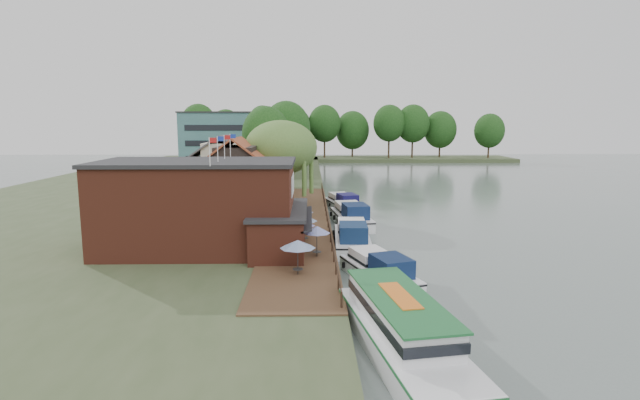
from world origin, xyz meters
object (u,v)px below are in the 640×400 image
object	(u,v)px
cottage_c	(263,163)
cruiser_0	(379,266)
pub	(223,205)
swan	(373,297)
cottage_a	(237,177)
umbrella_0	(298,257)
cottage_b	(225,168)
umbrella_2	(301,233)
tour_boat	(403,327)
cruiser_1	(352,234)
cruiser_3	(343,201)
cruiser_2	(351,213)
umbrella_3	(304,228)
umbrella_4	(303,219)
umbrella_1	(317,241)
willow	(281,164)
hotel_block	(242,140)

from	to	relation	value
cottage_c	cruiser_0	world-z (taller)	cottage_c
pub	swan	xyz separation A→B (m)	(10.95, -8.95, -4.43)
pub	swan	world-z (taller)	pub
cottage_a	umbrella_0	xyz separation A→B (m)	(7.13, -21.93, -2.96)
cottage_a	cottage_b	distance (m)	10.44
cottage_c	umbrella_2	world-z (taller)	cottage_c
cruiser_0	tour_boat	xyz separation A→B (m)	(-0.34, -11.08, 0.26)
cottage_b	cruiser_0	distance (m)	34.48
cottage_c	cruiser_0	bearing A→B (deg)	-73.24
cruiser_0	tour_boat	world-z (taller)	tour_boat
cottage_c	cruiser_1	size ratio (longest dim) A/B	0.80
cottage_b	umbrella_0	bearing A→B (deg)	-72.39
cruiser_3	swan	world-z (taller)	cruiser_3
cruiser_0	swan	world-z (taller)	cruiser_0
pub	cottage_a	world-z (taller)	cottage_a
cruiser_2	umbrella_3	bearing A→B (deg)	-119.58
umbrella_2	cruiser_2	distance (m)	15.11
umbrella_4	cruiser_0	distance (m)	12.79
pub	cottage_a	bearing A→B (deg)	93.81
cottage_a	umbrella_2	xyz separation A→B (m)	(7.22, -14.77, -2.96)
umbrella_1	cruiser_2	xyz separation A→B (m)	(4.00, 16.83, -0.97)
swan	willow	bearing A→B (deg)	104.43
umbrella_1	umbrella_3	xyz separation A→B (m)	(-1.01, 4.59, 0.00)
umbrella_3	cruiser_2	xyz separation A→B (m)	(5.01, 12.24, -0.97)
cruiser_1	swan	distance (m)	13.37
hotel_block	willow	xyz separation A→B (m)	(11.50, -51.00, -0.94)
cruiser_3	cottage_b	bearing A→B (deg)	161.45
cottage_b	tour_boat	size ratio (longest dim) A/B	0.73
cruiser_0	cruiser_3	world-z (taller)	cruiser_0
umbrella_0	swan	bearing A→B (deg)	-22.76
cottage_a	swan	world-z (taller)	cottage_a
cottage_b	umbrella_1	distance (m)	29.92
umbrella_0	umbrella_2	bearing A→B (deg)	89.32
cottage_b	cruiser_3	distance (m)	15.77
cottage_b	umbrella_2	size ratio (longest dim) A/B	4.04
umbrella_1	umbrella_4	bearing A→B (deg)	97.88
cottage_b	umbrella_1	size ratio (longest dim) A/B	4.04
umbrella_2	hotel_block	bearing A→B (deg)	101.36
umbrella_1	hotel_block	bearing A→B (deg)	101.89
cruiser_3	umbrella_0	bearing A→B (deg)	-113.06
cruiser_0	hotel_block	bearing A→B (deg)	86.31
cottage_b	swan	size ratio (longest dim) A/B	21.82
cottage_b	cottage_c	xyz separation A→B (m)	(4.00, 9.00, 0.00)
willow	cruiser_3	world-z (taller)	willow
umbrella_1	umbrella_3	distance (m)	4.70
umbrella_1	cruiser_0	distance (m)	5.36
willow	hotel_block	bearing A→B (deg)	102.71
cottage_b	cottage_c	size ratio (longest dim) A/B	1.13
cottage_a	willow	xyz separation A→B (m)	(4.50, 5.00, 0.96)
umbrella_1	umbrella_2	bearing A→B (deg)	114.84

